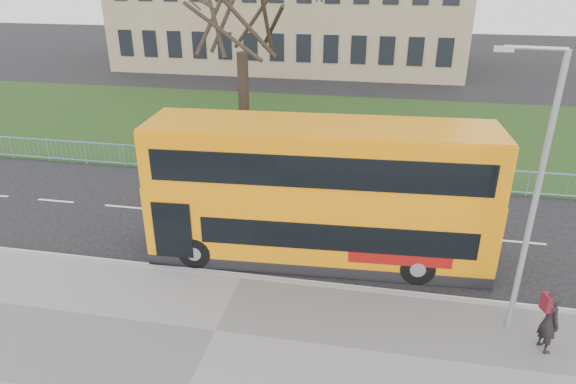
# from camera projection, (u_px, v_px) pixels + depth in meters

# --- Properties ---
(ground) EXTENTS (120.00, 120.00, 0.00)m
(ground) POSITION_uv_depth(u_px,v_px,m) (254.00, 254.00, 17.19)
(ground) COLOR black
(ground) RESTS_ON ground
(kerb) EXTENTS (80.00, 0.20, 0.14)m
(kerb) POSITION_uv_depth(u_px,v_px,m) (242.00, 278.00, 15.77)
(kerb) COLOR gray
(kerb) RESTS_ON ground
(grass_verge) EXTENTS (80.00, 15.40, 0.08)m
(grass_verge) POSITION_uv_depth(u_px,v_px,m) (314.00, 128.00, 29.96)
(grass_verge) COLOR #1B3914
(grass_verge) RESTS_ON ground
(guard_railing) EXTENTS (40.00, 0.12, 1.10)m
(guard_railing) POSITION_uv_depth(u_px,v_px,m) (290.00, 167.00, 22.87)
(guard_railing) COLOR #6E98C5
(guard_railing) RESTS_ON ground
(bare_tree) EXTENTS (8.10, 8.10, 11.57)m
(bare_tree) POSITION_uv_depth(u_px,v_px,m) (241.00, 32.00, 24.22)
(bare_tree) COLOR black
(bare_tree) RESTS_ON grass_verge
(yellow_bus) EXTENTS (10.81, 3.14, 4.48)m
(yellow_bus) POSITION_uv_depth(u_px,v_px,m) (319.00, 190.00, 16.07)
(yellow_bus) COLOR orange
(yellow_bus) RESTS_ON ground
(pedestrian) EXTENTS (0.57, 0.70, 1.66)m
(pedestrian) POSITION_uv_depth(u_px,v_px,m) (549.00, 322.00, 12.49)
(pedestrian) COLOR black
(pedestrian) RESTS_ON pavement
(street_lamp) EXTENTS (1.53, 0.26, 7.22)m
(street_lamp) POSITION_uv_depth(u_px,v_px,m) (533.00, 190.00, 11.98)
(street_lamp) COLOR #95999D
(street_lamp) RESTS_ON pavement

